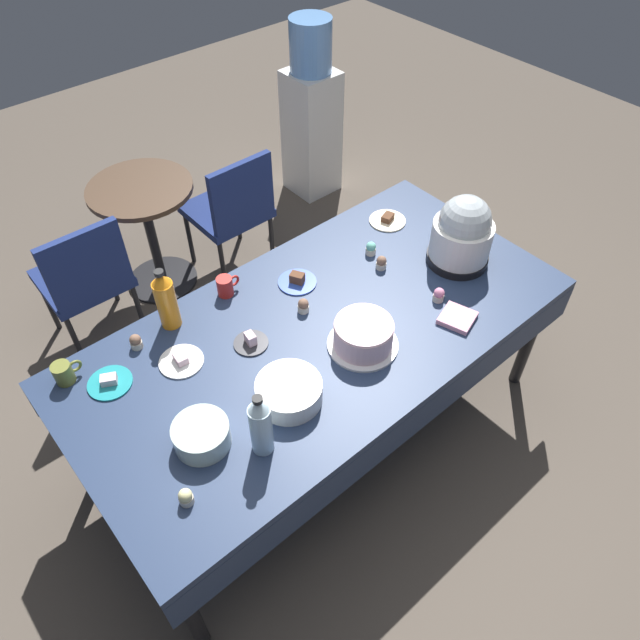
{
  "coord_description": "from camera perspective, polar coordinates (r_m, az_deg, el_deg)",
  "views": [
    {
      "loc": [
        -1.13,
        -1.32,
        2.63
      ],
      "look_at": [
        0.0,
        0.0,
        0.8
      ],
      "focal_mm": 33.46,
      "sensor_mm": 36.0,
      "label": 1
    }
  ],
  "objects": [
    {
      "name": "glass_salad_bowl",
      "position": [
        2.21,
        -11.27,
        -10.73
      ],
      "size": [
        0.21,
        0.21,
        0.09
      ],
      "primitive_type": "cylinder",
      "color": "#B2C6BC",
      "rests_on": "potluck_table"
    },
    {
      "name": "frosted_layer_cake",
      "position": [
        2.45,
        4.17,
        -1.46
      ],
      "size": [
        0.3,
        0.3,
        0.13
      ],
      "color": "silver",
      "rests_on": "potluck_table"
    },
    {
      "name": "ceramic_snack_bowl",
      "position": [
        2.29,
        -3.0,
        -6.87
      ],
      "size": [
        0.26,
        0.26,
        0.09
      ],
      "primitive_type": "cylinder",
      "color": "silver",
      "rests_on": "potluck_table"
    },
    {
      "name": "dessert_plate_teal",
      "position": [
        2.5,
        -19.47,
        -5.62
      ],
      "size": [
        0.18,
        0.18,
        0.04
      ],
      "color": "teal",
      "rests_on": "potluck_table"
    },
    {
      "name": "dessert_plate_charcoal",
      "position": [
        2.5,
        -6.64,
        -2.06
      ],
      "size": [
        0.15,
        0.15,
        0.06
      ],
      "color": "#2D2D33",
      "rests_on": "potluck_table"
    },
    {
      "name": "coffee_mug_red",
      "position": [
        2.71,
        -9.01,
        3.24
      ],
      "size": [
        0.11,
        0.07,
        0.09
      ],
      "color": "#B2231E",
      "rests_on": "potluck_table"
    },
    {
      "name": "dessert_plate_cobalt",
      "position": [
        2.75,
        -2.19,
        3.78
      ],
      "size": [
        0.18,
        0.18,
        0.05
      ],
      "color": "#2D4CB2",
      "rests_on": "potluck_table"
    },
    {
      "name": "coffee_mug_olive",
      "position": [
        2.55,
        -23.28,
        -4.66
      ],
      "size": [
        0.12,
        0.08,
        0.09
      ],
      "color": "olive",
      "rests_on": "potluck_table"
    },
    {
      "name": "maroon_chair_right",
      "position": [
        3.7,
        -8.38,
        10.63
      ],
      "size": [
        0.44,
        0.44,
        0.85
      ],
      "color": "navy",
      "rests_on": "ground"
    },
    {
      "name": "cupcake_cocoa",
      "position": [
        2.12,
        -12.72,
        -16.19
      ],
      "size": [
        0.05,
        0.05,
        0.07
      ],
      "color": "beige",
      "rests_on": "potluck_table"
    },
    {
      "name": "cupcake_rose",
      "position": [
        2.83,
        5.89,
        5.48
      ],
      "size": [
        0.05,
        0.05,
        0.07
      ],
      "color": "beige",
      "rests_on": "potluck_table"
    },
    {
      "name": "water_cooler",
      "position": [
        4.42,
        -0.83,
        18.99
      ],
      "size": [
        0.32,
        0.32,
        1.24
      ],
      "color": "silver",
      "rests_on": "ground"
    },
    {
      "name": "dessert_plate_cream",
      "position": [
        3.13,
        6.47,
        9.5
      ],
      "size": [
        0.19,
        0.19,
        0.04
      ],
      "color": "beige",
      "rests_on": "potluck_table"
    },
    {
      "name": "ground",
      "position": [
        3.15,
        0.0,
        -10.07
      ],
      "size": [
        9.0,
        9.0,
        0.0
      ],
      "primitive_type": "plane",
      "color": "brown"
    },
    {
      "name": "potluck_table",
      "position": [
        2.6,
        0.0,
        -1.7
      ],
      "size": [
        2.2,
        1.1,
        0.75
      ],
      "color": "navy",
      "rests_on": "ground"
    },
    {
      "name": "cupcake_lemon",
      "position": [
        2.91,
        4.89,
        6.84
      ],
      "size": [
        0.05,
        0.05,
        0.07
      ],
      "color": "beige",
      "rests_on": "potluck_table"
    },
    {
      "name": "cupcake_berry",
      "position": [
        2.58,
        -17.21,
        -1.99
      ],
      "size": [
        0.05,
        0.05,
        0.07
      ],
      "color": "beige",
      "rests_on": "potluck_table"
    },
    {
      "name": "soda_bottle_orange_juice",
      "position": [
        2.56,
        -14.51,
        1.84
      ],
      "size": [
        0.09,
        0.09,
        0.3
      ],
      "color": "orange",
      "rests_on": "potluck_table"
    },
    {
      "name": "soda_bottle_water",
      "position": [
        2.1,
        -5.69,
        -10.01
      ],
      "size": [
        0.08,
        0.08,
        0.3
      ],
      "color": "silver",
      "rests_on": "potluck_table"
    },
    {
      "name": "dessert_plate_white",
      "position": [
        2.49,
        -13.14,
        -3.8
      ],
      "size": [
        0.18,
        0.18,
        0.04
      ],
      "color": "white",
      "rests_on": "potluck_table"
    },
    {
      "name": "slow_cooker",
      "position": [
        2.85,
        13.45,
        8.04
      ],
      "size": [
        0.29,
        0.29,
        0.36
      ],
      "color": "black",
      "rests_on": "potluck_table"
    },
    {
      "name": "round_cafe_table",
      "position": [
        3.7,
        -16.2,
        9.3
      ],
      "size": [
        0.6,
        0.6,
        0.72
      ],
      "color": "#473323",
      "rests_on": "ground"
    },
    {
      "name": "paper_napkin_stack",
      "position": [
        2.65,
        13.0,
        0.21
      ],
      "size": [
        0.18,
        0.18,
        0.02
      ],
      "primitive_type": "cube",
      "rotation": [
        0.0,
        0.0,
        0.31
      ],
      "color": "pink",
      "rests_on": "potluck_table"
    },
    {
      "name": "cupcake_vanilla",
      "position": [
        2.71,
        11.3,
        2.38
      ],
      "size": [
        0.05,
        0.05,
        0.07
      ],
      "color": "beige",
      "rests_on": "potluck_table"
    },
    {
      "name": "maroon_chair_left",
      "position": [
        3.41,
        -21.57,
        3.91
      ],
      "size": [
        0.45,
        0.45,
        0.85
      ],
      "color": "navy",
      "rests_on": "ground"
    },
    {
      "name": "cupcake_mint",
      "position": [
        2.61,
        -1.61,
        1.38
      ],
      "size": [
        0.05,
        0.05,
        0.07
      ],
      "color": "beige",
      "rests_on": "potluck_table"
    }
  ]
}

